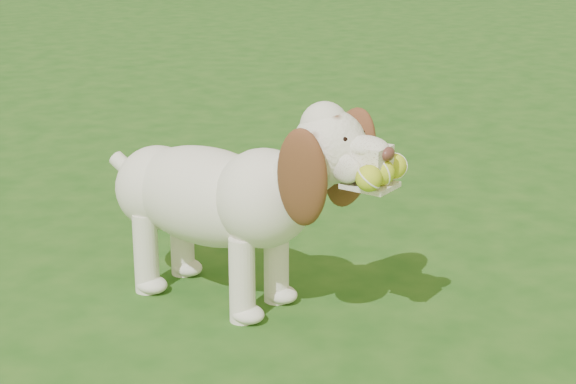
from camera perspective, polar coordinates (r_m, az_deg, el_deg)
ground at (r=4.04m, az=-7.93°, el=-3.95°), size 80.00×80.00×0.00m
dog at (r=3.46m, az=-3.43°, el=0.03°), size 0.65×1.24×0.81m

